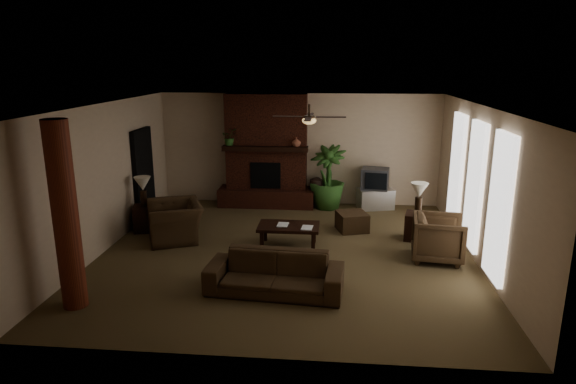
# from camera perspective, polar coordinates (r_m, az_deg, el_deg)

# --- Properties ---
(room_shell) EXTENTS (7.00, 7.00, 7.00)m
(room_shell) POSITION_cam_1_polar(r_m,az_deg,el_deg) (9.12, -0.23, 1.18)
(room_shell) COLOR brown
(room_shell) RESTS_ON ground
(fireplace) EXTENTS (2.40, 0.70, 2.80)m
(fireplace) POSITION_cam_1_polar(r_m,az_deg,el_deg) (12.39, -2.49, 3.67)
(fireplace) COLOR #4A1F13
(fireplace) RESTS_ON ground
(windows) EXTENTS (0.08, 3.65, 2.35)m
(windows) POSITION_cam_1_polar(r_m,az_deg,el_deg) (9.65, 20.75, 0.65)
(windows) COLOR white
(windows) RESTS_ON ground
(log_column) EXTENTS (0.36, 0.36, 2.80)m
(log_column) POSITION_cam_1_polar(r_m,az_deg,el_deg) (7.77, -24.31, -2.62)
(log_column) COLOR maroon
(log_column) RESTS_ON ground
(doorway) EXTENTS (0.10, 1.00, 2.10)m
(doorway) POSITION_cam_1_polar(r_m,az_deg,el_deg) (11.73, -16.34, 1.91)
(doorway) COLOR black
(doorway) RESTS_ON ground
(ceiling_fan) EXTENTS (1.35, 1.35, 0.37)m
(ceiling_fan) POSITION_cam_1_polar(r_m,az_deg,el_deg) (9.19, 2.45, 8.43)
(ceiling_fan) COLOR black
(ceiling_fan) RESTS_ON ceiling
(sofa) EXTENTS (2.19, 0.80, 0.84)m
(sofa) POSITION_cam_1_polar(r_m,az_deg,el_deg) (7.86, -1.55, -8.67)
(sofa) COLOR #3E2C1A
(sofa) RESTS_ON ground
(armchair_left) EXTENTS (1.17, 1.39, 1.03)m
(armchair_left) POSITION_cam_1_polar(r_m,az_deg,el_deg) (10.36, -12.92, -2.61)
(armchair_left) COLOR #3E2C1A
(armchair_left) RESTS_ON ground
(armchair_right) EXTENTS (0.94, 0.99, 0.92)m
(armchair_right) POSITION_cam_1_polar(r_m,az_deg,el_deg) (9.48, 16.98, -4.90)
(armchair_right) COLOR #3E2C1A
(armchair_right) RESTS_ON ground
(coffee_table) EXTENTS (1.20, 0.70, 0.43)m
(coffee_table) POSITION_cam_1_polar(r_m,az_deg,el_deg) (9.77, 0.07, -4.17)
(coffee_table) COLOR black
(coffee_table) RESTS_ON ground
(ottoman) EXTENTS (0.75, 0.75, 0.40)m
(ottoman) POSITION_cam_1_polar(r_m,az_deg,el_deg) (10.79, 7.41, -3.40)
(ottoman) COLOR #3E2C1A
(ottoman) RESTS_ON ground
(tv_stand) EXTENTS (0.95, 0.69, 0.50)m
(tv_stand) POSITION_cam_1_polar(r_m,az_deg,el_deg) (12.47, 10.05, -0.76)
(tv_stand) COLOR silver
(tv_stand) RESTS_ON ground
(tv) EXTENTS (0.72, 0.62, 0.52)m
(tv) POSITION_cam_1_polar(r_m,az_deg,el_deg) (12.33, 10.02, 1.52)
(tv) COLOR #38383B
(tv) RESTS_ON tv_stand
(floor_vase) EXTENTS (0.34, 0.34, 0.77)m
(floor_vase) POSITION_cam_1_polar(r_m,az_deg,el_deg) (12.38, 3.30, 0.21)
(floor_vase) COLOR black
(floor_vase) RESTS_ON ground
(floor_plant) EXTENTS (1.43, 1.79, 0.88)m
(floor_plant) POSITION_cam_1_polar(r_m,az_deg,el_deg) (12.32, 4.54, 0.15)
(floor_plant) COLOR #325D25
(floor_plant) RESTS_ON ground
(side_table_left) EXTENTS (0.62, 0.62, 0.55)m
(side_table_left) POSITION_cam_1_polar(r_m,az_deg,el_deg) (11.12, -16.10, -2.91)
(side_table_left) COLOR black
(side_table_left) RESTS_ON ground
(lamp_left) EXTENTS (0.44, 0.44, 0.65)m
(lamp_left) POSITION_cam_1_polar(r_m,az_deg,el_deg) (10.90, -16.43, 0.68)
(lamp_left) COLOR black
(lamp_left) RESTS_ON side_table_left
(side_table_right) EXTENTS (0.60, 0.60, 0.55)m
(side_table_right) POSITION_cam_1_polar(r_m,az_deg,el_deg) (10.50, 14.74, -3.87)
(side_table_right) COLOR black
(side_table_right) RESTS_ON ground
(lamp_right) EXTENTS (0.41, 0.41, 0.65)m
(lamp_right) POSITION_cam_1_polar(r_m,az_deg,el_deg) (10.28, 14.91, -0.06)
(lamp_right) COLOR black
(lamp_right) RESTS_ON side_table_right
(mantel_plant) EXTENTS (0.47, 0.50, 0.33)m
(mantel_plant) POSITION_cam_1_polar(r_m,az_deg,el_deg) (12.24, -6.73, 6.14)
(mantel_plant) COLOR #325D25
(mantel_plant) RESTS_ON fireplace
(mantel_vase) EXTENTS (0.25, 0.25, 0.22)m
(mantel_vase) POSITION_cam_1_polar(r_m,az_deg,el_deg) (11.98, 0.97, 5.79)
(mantel_vase) COLOR #95533B
(mantel_vase) RESTS_ON fireplace
(book_a) EXTENTS (0.22, 0.04, 0.29)m
(book_a) POSITION_cam_1_polar(r_m,az_deg,el_deg) (9.70, -1.24, -3.06)
(book_a) COLOR #999999
(book_a) RESTS_ON coffee_table
(book_b) EXTENTS (0.21, 0.04, 0.29)m
(book_b) POSITION_cam_1_polar(r_m,az_deg,el_deg) (9.54, 1.59, -3.35)
(book_b) COLOR #999999
(book_b) RESTS_ON coffee_table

